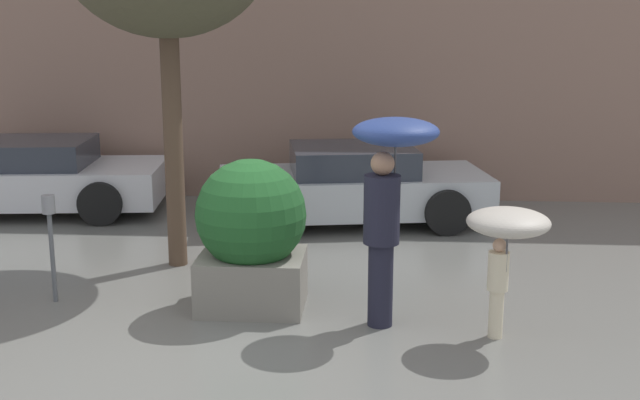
{
  "coord_description": "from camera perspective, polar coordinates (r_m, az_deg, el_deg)",
  "views": [
    {
      "loc": [
        1.63,
        -7.12,
        3.05
      ],
      "look_at": [
        1.02,
        1.6,
        1.05
      ],
      "focal_mm": 45.0,
      "sensor_mm": 36.0,
      "label": 1
    }
  ],
  "objects": [
    {
      "name": "ground_plane",
      "position": [
        7.92,
        -8.32,
        -9.91
      ],
      "size": [
        40.0,
        40.0,
        0.0
      ],
      "primitive_type": "plane",
      "color": "slate"
    },
    {
      "name": "building_facade",
      "position": [
        13.72,
        -2.88,
        12.66
      ],
      "size": [
        18.0,
        0.3,
        6.0
      ],
      "color": "#8C6B5B",
      "rests_on": "ground"
    },
    {
      "name": "planter_box",
      "position": [
        8.49,
        -4.91,
        -2.31
      ],
      "size": [
        1.17,
        1.17,
        1.62
      ],
      "color": "gray",
      "rests_on": "ground"
    },
    {
      "name": "person_adult",
      "position": [
        7.88,
        4.96,
        1.68
      ],
      "size": [
        0.85,
        0.85,
        2.1
      ],
      "rotation": [
        0.0,
        0.0,
        0.7
      ],
      "color": "#1E1E2D",
      "rests_on": "ground"
    },
    {
      "name": "person_child",
      "position": [
        7.73,
        13.13,
        -2.22
      ],
      "size": [
        0.78,
        0.78,
        1.3
      ],
      "rotation": [
        0.0,
        0.0,
        -0.87
      ],
      "color": "beige",
      "rests_on": "ground"
    },
    {
      "name": "parked_car_near",
      "position": [
        12.16,
        2.31,
        1.04
      ],
      "size": [
        4.27,
        2.52,
        1.16
      ],
      "rotation": [
        0.0,
        0.0,
        1.74
      ],
      "color": "#B7BCC1",
      "rests_on": "ground"
    },
    {
      "name": "parked_car_far",
      "position": [
        13.57,
        -19.79,
        1.52
      ],
      "size": [
        4.28,
        2.36,
        1.16
      ],
      "rotation": [
        0.0,
        0.0,
        1.68
      ],
      "color": "silver",
      "rests_on": "ground"
    },
    {
      "name": "parking_meter",
      "position": [
        9.1,
        -18.65,
        -1.72
      ],
      "size": [
        0.14,
        0.14,
        1.2
      ],
      "color": "#595B60",
      "rests_on": "ground"
    }
  ]
}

